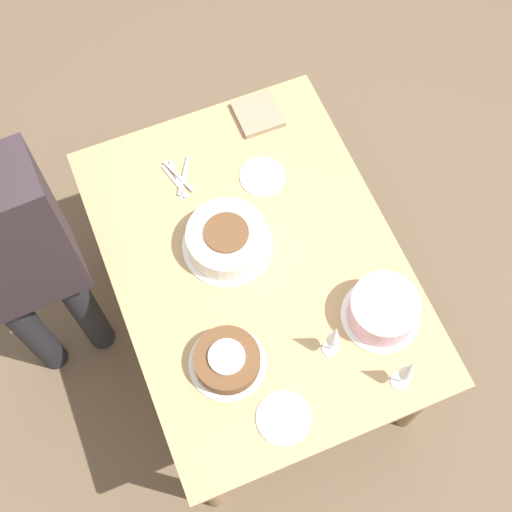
{
  "coord_description": "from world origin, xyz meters",
  "views": [
    {
      "loc": [
        0.95,
        -0.39,
        3.04
      ],
      "look_at": [
        0.0,
        0.0,
        0.78
      ],
      "focal_mm": 50.0,
      "sensor_mm": 36.0,
      "label": 1
    }
  ],
  "objects": [
    {
      "name": "person_cutting",
      "position": [
        -0.21,
        -0.76,
        0.95
      ],
      "size": [
        0.24,
        0.41,
        1.58
      ],
      "rotation": [
        0.0,
        0.0,
        1.62
      ],
      "color": "#232328",
      "rests_on": "ground_plane"
    },
    {
      "name": "cake_front_chocolate",
      "position": [
        0.31,
        -0.23,
        0.77
      ],
      "size": [
        0.26,
        0.26,
        0.08
      ],
      "color": "white",
      "rests_on": "dining_table"
    },
    {
      "name": "fork_pile",
      "position": [
        -0.42,
        -0.14,
        0.74
      ],
      "size": [
        0.18,
        0.12,
        0.01
      ],
      "color": "silver",
      "rests_on": "dining_table"
    },
    {
      "name": "wine_glass_far",
      "position": [
        0.39,
        0.11,
        0.88
      ],
      "size": [
        0.06,
        0.06,
        0.22
      ],
      "color": "silver",
      "rests_on": "dining_table"
    },
    {
      "name": "cake_back_decorated",
      "position": [
        0.35,
        0.32,
        0.79
      ],
      "size": [
        0.27,
        0.27,
        0.12
      ],
      "color": "white",
      "rests_on": "dining_table"
    },
    {
      "name": "dessert_plate_right",
      "position": [
        0.54,
        -0.13,
        0.74
      ],
      "size": [
        0.18,
        0.18,
        0.01
      ],
      "color": "white",
      "rests_on": "dining_table"
    },
    {
      "name": "cake_center_white",
      "position": [
        -0.1,
        -0.07,
        0.78
      ],
      "size": [
        0.33,
        0.33,
        0.11
      ],
      "color": "white",
      "rests_on": "dining_table"
    },
    {
      "name": "dessert_plate_left",
      "position": [
        -0.31,
        0.15,
        0.74
      ],
      "size": [
        0.17,
        0.17,
        0.01
      ],
      "color": "white",
      "rests_on": "dining_table"
    },
    {
      "name": "ground_plane",
      "position": [
        0.0,
        0.0,
        0.0
      ],
      "size": [
        12.0,
        12.0,
        0.0
      ],
      "primitive_type": "plane",
      "color": "brown"
    },
    {
      "name": "wine_glass_near",
      "position": [
        0.58,
        0.28,
        0.88
      ],
      "size": [
        0.06,
        0.06,
        0.21
      ],
      "color": "silver",
      "rests_on": "dining_table"
    },
    {
      "name": "dining_table",
      "position": [
        0.0,
        0.0,
        0.63
      ],
      "size": [
        1.37,
        1.0,
        0.73
      ],
      "color": "tan",
      "rests_on": "ground_plane"
    },
    {
      "name": "napkin_stack",
      "position": [
        -0.57,
        0.24,
        0.74
      ],
      "size": [
        0.17,
        0.17,
        0.02
      ],
      "color": "gray",
      "rests_on": "dining_table"
    }
  ]
}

